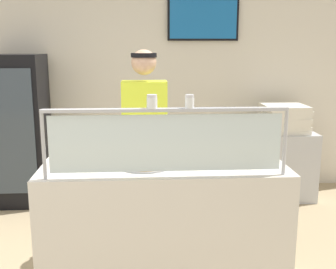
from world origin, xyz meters
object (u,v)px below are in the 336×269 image
(pizza_server, at_px, (147,161))
(pizza_box_stack, at_px, (285,118))
(pizza_tray, at_px, (145,163))
(worker_figure, at_px, (145,139))
(pepper_flake_shaker, at_px, (190,102))
(parmesan_shaker, at_px, (152,102))
(drink_fridge, at_px, (18,130))

(pizza_server, bearing_deg, pizza_box_stack, 50.96)
(pizza_tray, relative_size, worker_figure, 0.23)
(pizza_tray, bearing_deg, pepper_flake_shaker, -43.07)
(worker_figure, bearing_deg, pepper_flake_shaker, -72.89)
(pizza_box_stack, bearing_deg, pepper_flake_shaker, -123.00)
(pizza_tray, bearing_deg, parmesan_shaker, -80.13)
(drink_fridge, bearing_deg, pizza_tray, -52.59)
(pizza_tray, bearing_deg, pizza_server, -57.23)
(pizza_server, bearing_deg, pizza_tray, 125.13)
(pizza_tray, xyz_separation_m, parmesan_shaker, (0.05, -0.26, 0.47))
(pizza_box_stack, bearing_deg, pizza_tray, -131.93)
(parmesan_shaker, xyz_separation_m, worker_figure, (-0.04, 0.90, -0.43))
(parmesan_shaker, bearing_deg, pepper_flake_shaker, 0.00)
(pepper_flake_shaker, distance_m, drink_fridge, 2.80)
(pepper_flake_shaker, bearing_deg, drink_fridge, 128.75)
(pizza_tray, relative_size, pizza_server, 1.43)
(parmesan_shaker, bearing_deg, drink_fridge, 124.67)
(pizza_tray, xyz_separation_m, pepper_flake_shaker, (0.28, -0.26, 0.47))
(pizza_tray, relative_size, pepper_flake_shaker, 4.69)
(pizza_tray, height_order, parmesan_shaker, parmesan_shaker)
(pepper_flake_shaker, bearing_deg, parmesan_shaker, -180.00)
(pepper_flake_shaker, distance_m, pizza_box_stack, 2.54)
(drink_fridge, bearing_deg, parmesan_shaker, -55.33)
(pepper_flake_shaker, height_order, pizza_box_stack, pepper_flake_shaker)
(parmesan_shaker, distance_m, pepper_flake_shaker, 0.24)
(parmesan_shaker, bearing_deg, pizza_server, 97.72)
(worker_figure, xyz_separation_m, drink_fridge, (-1.44, 1.24, -0.16))
(drink_fridge, bearing_deg, pizza_box_stack, -0.82)
(pepper_flake_shaker, relative_size, pizza_box_stack, 0.17)
(parmesan_shaker, bearing_deg, pizza_tray, 99.87)
(pizza_tray, relative_size, pizza_box_stack, 0.78)
(parmesan_shaker, xyz_separation_m, drink_fridge, (-1.48, 2.14, -0.59))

